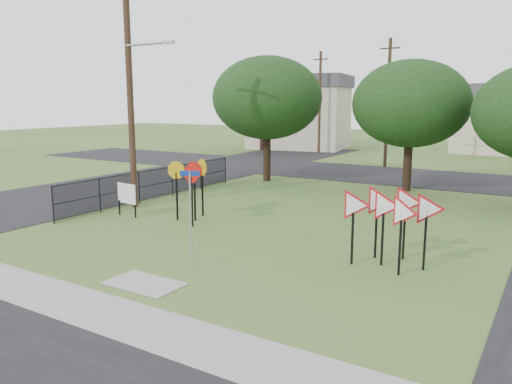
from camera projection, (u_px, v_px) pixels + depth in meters
ground at (202, 259)px, 14.95m from camera, size 140.00×140.00×0.00m
sidewalk at (88, 308)px, 11.44m from camera, size 30.00×1.60×0.02m
planting_strip at (42, 328)px, 10.43m from camera, size 30.00×0.80×0.02m
street_left at (145, 181)px, 29.53m from camera, size 8.00×50.00×0.02m
street_far at (396, 176)px, 31.67m from camera, size 60.00×8.00×0.02m
curb_pad at (144, 284)px, 12.94m from camera, size 2.00×1.20×0.02m
street_name_sign at (191, 211)px, 14.14m from camera, size 0.53×0.25×2.76m
stop_sign_cluster at (191, 176)px, 19.52m from camera, size 1.87×1.83×2.38m
yield_sign_cluster at (391, 209)px, 14.15m from camera, size 2.85×1.65×2.26m
info_board at (127, 195)px, 20.38m from camera, size 1.09×0.15×1.37m
utility_pole_main at (131, 89)px, 21.53m from camera, size 3.55×0.33×10.00m
far_pole_a at (388, 102)px, 35.23m from camera, size 1.40×0.24×9.00m
far_pole_c at (320, 102)px, 44.39m from camera, size 1.40×0.24×9.00m
fence_run at (156, 183)px, 23.98m from camera, size 0.05×11.55×1.50m
house_left at (300, 112)px, 49.98m from camera, size 10.58×8.88×7.20m
house_mid at (505, 118)px, 45.75m from camera, size 8.40×8.40×6.20m
tree_near_left at (267, 98)px, 28.89m from camera, size 6.40×6.40×7.27m
tree_near_mid at (411, 104)px, 25.64m from camera, size 6.00×6.00×6.80m
tree_far_left at (262, 96)px, 47.40m from camera, size 6.80×6.80×7.73m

